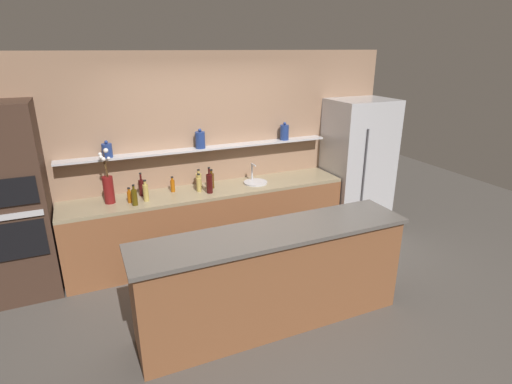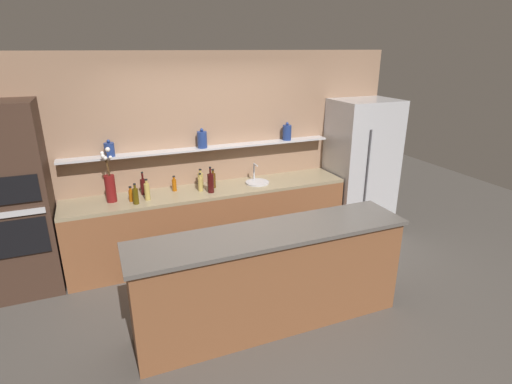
% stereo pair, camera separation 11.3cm
% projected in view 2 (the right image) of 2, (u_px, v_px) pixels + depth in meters
% --- Properties ---
extents(ground_plane, '(12.00, 12.00, 0.00)m').
position_uv_depth(ground_plane, '(256.00, 301.00, 4.39)').
color(ground_plane, '#4C4742').
extents(back_wall_unit, '(5.20, 0.28, 2.60)m').
position_uv_depth(back_wall_unit, '(211.00, 153.00, 5.34)').
color(back_wall_unit, '#937056').
rests_on(back_wall_unit, ground_plane).
extents(back_counter_unit, '(3.61, 0.62, 0.92)m').
position_uv_depth(back_counter_unit, '(212.00, 222.00, 5.27)').
color(back_counter_unit, brown).
rests_on(back_counter_unit, ground_plane).
extents(island_counter, '(2.70, 0.61, 1.02)m').
position_uv_depth(island_counter, '(271.00, 278.00, 3.89)').
color(island_counter, brown).
rests_on(island_counter, ground_plane).
extents(refrigerator, '(0.90, 0.73, 1.95)m').
position_uv_depth(refrigerator, '(361.00, 167.00, 5.87)').
color(refrigerator, '#B7B7BC').
rests_on(refrigerator, ground_plane).
extents(oven_tower, '(0.66, 0.64, 2.13)m').
position_uv_depth(oven_tower, '(18.00, 202.00, 4.30)').
color(oven_tower, '#3D281E').
rests_on(oven_tower, ground_plane).
extents(flower_vase, '(0.12, 0.12, 0.66)m').
position_uv_depth(flower_vase, '(110.00, 185.00, 4.64)').
color(flower_vase, maroon).
rests_on(flower_vase, back_counter_unit).
extents(sink_fixture, '(0.32, 0.32, 0.25)m').
position_uv_depth(sink_fixture, '(257.00, 181.00, 5.34)').
color(sink_fixture, '#B7B7BC').
rests_on(sink_fixture, back_counter_unit).
extents(bottle_wine_0, '(0.08, 0.08, 0.33)m').
position_uv_depth(bottle_wine_0, '(211.00, 183.00, 4.96)').
color(bottle_wine_0, '#380C0C').
rests_on(bottle_wine_0, back_counter_unit).
extents(bottle_spirit_1, '(0.06, 0.06, 0.26)m').
position_uv_depth(bottle_spirit_1, '(147.00, 191.00, 4.72)').
color(bottle_spirit_1, tan).
rests_on(bottle_spirit_1, back_counter_unit).
extents(bottle_spirit_2, '(0.07, 0.07, 0.25)m').
position_uv_depth(bottle_spirit_2, '(213.00, 180.00, 5.14)').
color(bottle_spirit_2, '#4C2D0C').
rests_on(bottle_spirit_2, back_counter_unit).
extents(bottle_wine_3, '(0.07, 0.07, 0.29)m').
position_uv_depth(bottle_wine_3, '(143.00, 186.00, 4.90)').
color(bottle_wine_3, '#380C0C').
rests_on(bottle_wine_3, back_counter_unit).
extents(bottle_oil_4, '(0.07, 0.07, 0.25)m').
position_uv_depth(bottle_oil_4, '(136.00, 196.00, 4.60)').
color(bottle_oil_4, '#47380A').
rests_on(bottle_oil_4, back_counter_unit).
extents(bottle_spirit_5, '(0.07, 0.07, 0.24)m').
position_uv_depth(bottle_spirit_5, '(201.00, 180.00, 5.17)').
color(bottle_spirit_5, tan).
rests_on(bottle_spirit_5, back_counter_unit).
extents(bottle_sauce_6, '(0.05, 0.05, 0.18)m').
position_uv_depth(bottle_sauce_6, '(131.00, 195.00, 4.69)').
color(bottle_sauce_6, '#9E4C0A').
rests_on(bottle_sauce_6, back_counter_unit).
extents(bottle_spirit_7, '(0.06, 0.06, 0.23)m').
position_uv_depth(bottle_spirit_7, '(200.00, 184.00, 5.02)').
color(bottle_spirit_7, tan).
rests_on(bottle_spirit_7, back_counter_unit).
extents(bottle_sauce_8, '(0.05, 0.05, 0.20)m').
position_uv_depth(bottle_sauce_8, '(174.00, 185.00, 5.03)').
color(bottle_sauce_8, '#9E4C0A').
rests_on(bottle_sauce_8, back_counter_unit).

